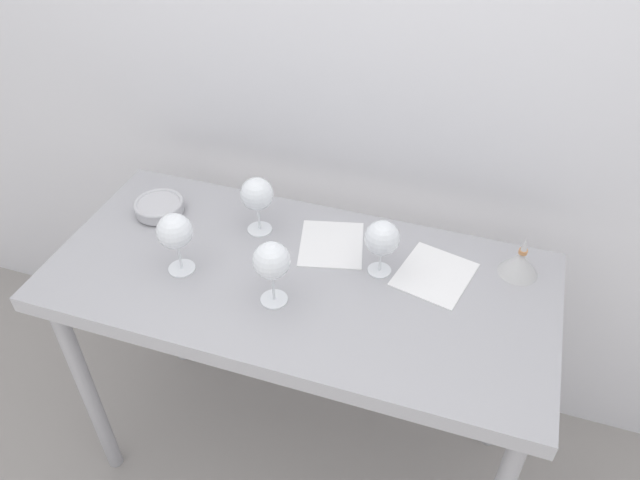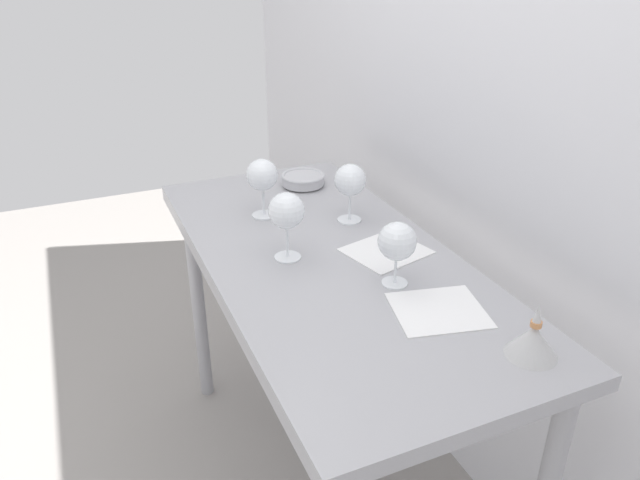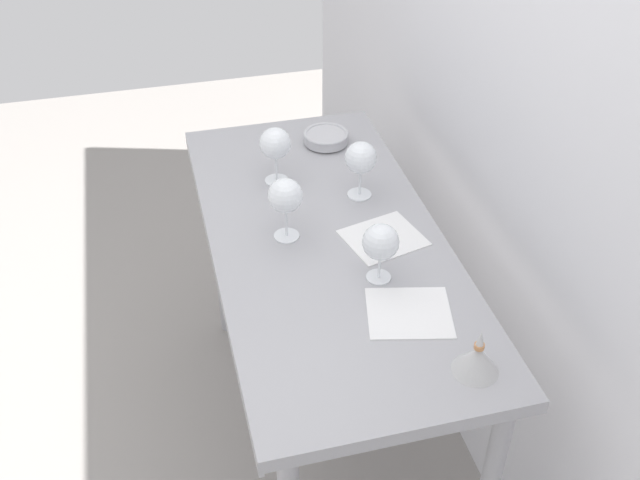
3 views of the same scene
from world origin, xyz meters
name	(u,v)px [view 1 (image 1 of 3)]	position (x,y,z in m)	size (l,w,h in m)	color
ground_plane	(305,450)	(0.00, 0.00, 0.00)	(6.00, 6.00, 0.00)	gray
back_wall	(353,66)	(0.00, 0.49, 1.30)	(3.80, 0.04, 2.60)	silver
steel_counter	(299,302)	(0.00, -0.01, 0.79)	(1.40, 0.65, 0.90)	#9E9EA3
wine_glass_far_left	(257,195)	(-0.18, 0.15, 1.03)	(0.10, 0.10, 0.18)	white
wine_glass_far_right	(382,239)	(0.21, 0.08, 1.02)	(0.10, 0.10, 0.17)	white
wine_glass_near_center	(272,262)	(-0.03, -0.11, 1.04)	(0.10, 0.10, 0.19)	white
wine_glass_near_left	(175,233)	(-0.32, -0.08, 1.03)	(0.10, 0.10, 0.19)	white
tasting_sheet_upper	(434,274)	(0.36, 0.12, 0.90)	(0.19, 0.21, 0.00)	white
tasting_sheet_lower	(331,244)	(0.05, 0.15, 0.90)	(0.18, 0.21, 0.00)	white
tasting_bowl	(159,207)	(-0.51, 0.13, 0.92)	(0.15, 0.15, 0.04)	#4C4C4C
decanter_funnel	(520,263)	(0.57, 0.20, 0.94)	(0.11, 0.11, 0.12)	#B5B5B5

